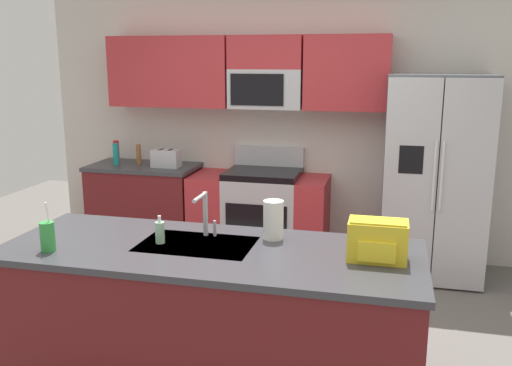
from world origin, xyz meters
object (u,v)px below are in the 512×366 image
Objects in this scene: pepper_mill at (139,155)px; soap_dispenser at (160,232)px; bottle_red at (116,152)px; sink_faucet at (205,211)px; bottle_teal at (116,154)px; refrigerator at (434,178)px; paper_towel_roll at (273,220)px; backpack at (378,240)px; drink_cup_green at (48,236)px; range_oven at (259,215)px; toaster at (166,158)px.

pepper_mill reaches higher than soap_dispenser.
sink_faucet is (1.70, -2.10, 0.05)m from bottle_red.
bottle_red is 1.10× the size of bottle_teal.
bottle_teal is at bearing 179.57° from refrigerator.
bottle_red is at bearing 178.81° from refrigerator.
backpack is at bearing -19.76° from paper_towel_roll.
backpack is at bearing 9.27° from drink_cup_green.
range_oven is 4.66× the size of drink_cup_green.
pepper_mill is 0.25m from bottle_red.
toaster is 3.10m from backpack.
refrigerator reaches higher than paper_towel_roll.
toaster reaches higher than soap_dispenser.
bottle_teal is (-3.17, 0.02, 0.09)m from refrigerator.
drink_cup_green reaches higher than pepper_mill.
range_oven is at bearing 94.22° from sink_faucet.
paper_towel_roll is at bearing -43.87° from bottle_red.
bottle_red is 2.71m from soap_dispenser.
refrigerator is 10.88× the size of soap_dispenser.
range_oven is at bearing 177.50° from refrigerator.
bottle_teal reaches higher than pepper_mill.
toaster is at bearing 111.89° from soap_dispenser.
soap_dispenser is (-0.07, -2.29, 0.53)m from range_oven.
sink_faucet is 0.92m from drink_cup_green.
drink_cup_green is (-0.79, -0.46, -0.08)m from sink_faucet.
pepper_mill is (-1.29, -0.00, 0.56)m from range_oven.
soap_dispenser is at bearing -159.16° from paper_towel_roll.
refrigerator is at bearing -2.50° from range_oven.
bottle_red is (-0.25, -0.00, 0.02)m from pepper_mill.
pepper_mill is 0.73× the size of drink_cup_green.
toaster is (-2.61, 0.02, 0.07)m from refrigerator.
sink_faucet reaches higher than bottle_teal.
paper_towel_roll reaches higher than pepper_mill.
backpack is (-0.44, -2.20, 0.09)m from refrigerator.
range_oven is at bearing 118.00° from backpack.
bottle_red is 3.56m from backpack.
pepper_mill is 2.65m from drink_cup_green.
refrigerator is 8.30× the size of bottle_teal.
paper_towel_roll is (1.87, -2.04, 0.01)m from pepper_mill.
bottle_red is at bearing 140.54° from backpack.
sink_faucet is at bearing -170.83° from paper_towel_roll.
pepper_mill is 2.56m from sink_faucet.
refrigerator is at bearing 53.78° from sink_faucet.
range_oven is at bearing 0.11° from pepper_mill.
bottle_red is 1.02× the size of paper_towel_roll.
pepper_mill is 2.76m from paper_towel_roll.
bottle_teal is 2.66m from sink_faucet.
sink_faucet is at bearing -126.22° from refrigerator.
toaster is at bearing 179.57° from refrigerator.
pepper_mill is at bearing 104.27° from drink_cup_green.
paper_towel_roll is at bearing 23.53° from drink_cup_green.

